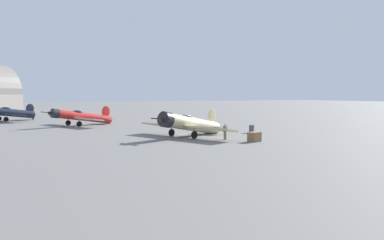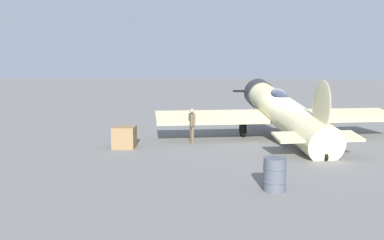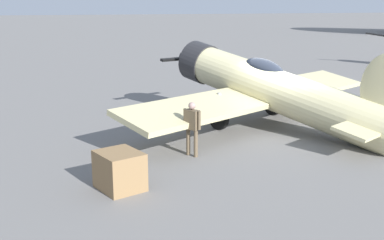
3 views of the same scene
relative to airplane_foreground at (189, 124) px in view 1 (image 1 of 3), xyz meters
The scene contains 7 objects.
ground_plane 1.47m from the airplane_foreground, 155.63° to the right, with size 400.00×400.00×0.00m, color slate.
airplane_foreground is the anchor object (origin of this frame).
airplane_mid_apron 21.23m from the airplane_foreground, 65.49° to the right, with size 10.65×11.02×2.93m.
airplane_far_line 39.40m from the airplane_foreground, 61.14° to the right, with size 9.90×12.39×3.02m.
ground_crew_mechanic 4.53m from the airplane_foreground, 120.09° to the left, with size 0.57×0.41×1.63m.
equipment_crate 7.70m from the airplane_foreground, 122.32° to the left, with size 1.33×1.21×0.94m.
fuel_drum 8.56m from the airplane_foreground, behind, with size 0.66×0.66×0.93m.
Camera 1 is at (16.57, 35.18, 4.60)m, focal length 33.04 mm.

